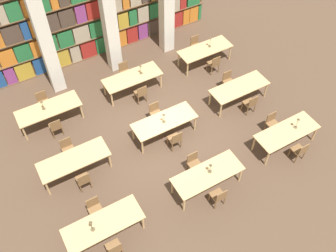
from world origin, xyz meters
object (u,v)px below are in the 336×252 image
object	(u,v)px
desk_lamp_5	(141,68)
desk_lamp_6	(210,40)
reading_table_1	(208,175)
chair_17	(196,45)
reading_table_6	(49,110)
chair_13	(43,101)
reading_table_3	(74,160)
chair_11	(228,81)
reading_table_5	(239,88)
desk_lamp_2	(298,121)
reading_table_2	(287,133)
desk_lamp_4	(42,104)
chair_8	(175,139)
reading_table_4	(164,122)
chair_14	(141,93)
pillar_left	(41,26)
chair_2	(219,196)
chair_0	(115,249)
chair_1	(95,208)
chair_15	(125,71)
chair_12	(56,127)
desk_lamp_1	(210,167)
reading_table_7	(132,78)
reading_table_0	(103,225)
chair_16	(214,63)
chair_6	(83,180)
chair_9	(156,112)
chair_7	(68,149)
pillar_center	(107,6)
chair_5	(272,123)
chair_4	(300,151)
desk_lamp_3	(164,116)
chair_10	(250,103)
chair_3	(194,163)
desk_lamp_0	(91,224)

from	to	relation	value
desk_lamp_5	desk_lamp_6	bearing A→B (deg)	0.94
reading_table_1	chair_17	world-z (taller)	chair_17
reading_table_6	chair_13	bearing A→B (deg)	91.84
reading_table_3	chair_11	distance (m)	6.93
reading_table_5	desk_lamp_6	distance (m)	2.72
desk_lamp_2	reading_table_2	bearing A→B (deg)	179.07
reading_table_2	desk_lamp_4	bearing A→B (deg)	143.23
chair_8	reading_table_4	bearing A→B (deg)	92.40
chair_14	chair_8	bearing A→B (deg)	-89.92
pillar_left	chair_2	distance (m)	8.63
chair_13	chair_0	bearing A→B (deg)	89.62
desk_lamp_2	desk_lamp_6	xyz separation A→B (m)	(-0.09, 5.32, -0.00)
chair_1	chair_15	size ratio (longest dim) A/B	1.00
desk_lamp_4	desk_lamp_6	bearing A→B (deg)	-0.01
chair_12	chair_17	bearing A→B (deg)	11.89
chair_0	reading_table_6	bearing A→B (deg)	89.35
chair_0	desk_lamp_1	size ratio (longest dim) A/B	2.12
reading_table_5	desk_lamp_6	size ratio (longest dim) A/B	4.94
reading_table_4	reading_table_7	distance (m)	2.66
reading_table_0	chair_16	size ratio (longest dim) A/B	2.63
chair_11	chair_6	bearing A→B (deg)	12.24
reading_table_3	chair_9	world-z (taller)	chair_9
chair_1	reading_table_4	world-z (taller)	chair_1
desk_lamp_4	chair_14	xyz separation A→B (m)	(3.62, -0.79, -0.57)
reading_table_0	chair_13	world-z (taller)	chair_13
reading_table_1	chair_13	world-z (taller)	chair_13
chair_7	chair_15	size ratio (longest dim) A/B	1.00
chair_16	desk_lamp_5	bearing A→B (deg)	167.22
reading_table_3	reading_table_4	size ratio (longest dim) A/B	1.00
chair_2	reading_table_4	size ratio (longest dim) A/B	0.38
pillar_center	chair_1	world-z (taller)	pillar_center
chair_13	chair_14	bearing A→B (deg)	157.01
reading_table_0	chair_5	world-z (taller)	chair_5
chair_13	chair_4	bearing A→B (deg)	136.08
desk_lamp_3	chair_11	xyz separation A→B (m)	(3.48, 0.84, -0.58)
chair_0	reading_table_4	xyz separation A→B (m)	(3.51, 3.30, 0.21)
chair_0	reading_table_7	size ratio (longest dim) A/B	0.38
reading_table_0	chair_7	distance (m)	3.35
chair_5	chair_8	world-z (taller)	same
desk_lamp_1	chair_8	size ratio (longest dim) A/B	0.47
reading_table_2	reading_table_7	world-z (taller)	same
chair_8	chair_11	xyz separation A→B (m)	(3.41, 1.53, 0.00)
reading_table_0	chair_11	bearing A→B (deg)	25.79
chair_10	chair_3	bearing A→B (deg)	-159.62
desk_lamp_6	reading_table_0	bearing A→B (deg)	-144.13
reading_table_0	chair_17	bearing A→B (deg)	40.31
chair_5	chair_8	size ratio (longest dim) A/B	1.00
chair_14	chair_15	size ratio (longest dim) A/B	1.00
chair_0	desk_lamp_0	xyz separation A→B (m)	(-0.33, 0.71, 0.62)
chair_9	chair_12	distance (m)	3.70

